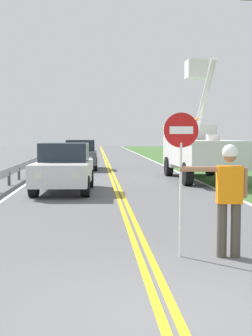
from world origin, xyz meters
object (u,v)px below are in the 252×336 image
Objects in this scene: oncoming_sedan_second at (81,155)px; utility_bucket_truck at (198,148)px; oncoming_sedan_nearest at (64,168)px; flagger_worker at (229,193)px; stop_sign_paddle at (181,152)px.

utility_bucket_truck is at bearing -48.72° from oncoming_sedan_second.
oncoming_sedan_second is (0.22, 10.43, 0.00)m from oncoming_sedan_nearest.
flagger_worker is 0.44× the size of oncoming_sedan_nearest.
oncoming_sedan_nearest is 10.43m from oncoming_sedan_second.
utility_bucket_truck is (2.45, 12.89, 0.36)m from flagger_worker.
stop_sign_paddle is at bearing -83.24° from oncoming_sedan_second.
stop_sign_paddle reaches higher than flagger_worker.
flagger_worker is at bearing -5.97° from stop_sign_paddle.
flagger_worker is 0.44× the size of oncoming_sedan_second.
flagger_worker is at bearing -100.74° from utility_bucket_truck.
utility_bucket_truck reaches higher than stop_sign_paddle.
utility_bucket_truck is 1.66× the size of oncoming_sedan_second.
stop_sign_paddle is at bearing -73.96° from oncoming_sedan_nearest.
oncoming_sedan_second is (-5.47, 6.23, -0.58)m from utility_bucket_truck.
stop_sign_paddle is (-0.76, 0.08, 0.66)m from flagger_worker.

